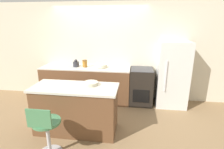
% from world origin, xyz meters
% --- Properties ---
extents(ground_plane, '(14.00, 14.00, 0.00)m').
position_xyz_m(ground_plane, '(0.00, 0.00, 0.00)').
color(ground_plane, '#8E704C').
extents(wall_back, '(8.00, 0.06, 2.60)m').
position_xyz_m(wall_back, '(0.00, 0.67, 1.30)').
color(wall_back, beige).
rests_on(wall_back, ground_plane).
extents(back_counter, '(2.38, 0.62, 0.94)m').
position_xyz_m(back_counter, '(-0.36, 0.33, 0.47)').
color(back_counter, brown).
rests_on(back_counter, ground_plane).
extents(kitchen_island, '(1.62, 0.68, 0.93)m').
position_xyz_m(kitchen_island, '(-0.15, -1.09, 0.47)').
color(kitchen_island, brown).
rests_on(kitchen_island, ground_plane).
extents(oven_range, '(0.58, 0.63, 0.94)m').
position_xyz_m(oven_range, '(1.13, 0.33, 0.47)').
color(oven_range, black).
rests_on(oven_range, ground_plane).
extents(refrigerator, '(0.74, 0.65, 1.65)m').
position_xyz_m(refrigerator, '(1.89, 0.33, 0.82)').
color(refrigerator, silver).
rests_on(refrigerator, ground_plane).
extents(stool_chair, '(0.44, 0.44, 0.92)m').
position_xyz_m(stool_chair, '(-0.37, -1.83, 0.45)').
color(stool_chair, '#B7B7BC').
rests_on(stool_chair, ground_plane).
extents(kettle, '(0.16, 0.16, 0.20)m').
position_xyz_m(kettle, '(-0.61, 0.35, 1.02)').
color(kettle, '#333338').
rests_on(kettle, back_counter).
extents(mixing_bowl, '(0.27, 0.27, 0.08)m').
position_xyz_m(mixing_bowl, '(0.09, 0.35, 0.98)').
color(mixing_bowl, beige).
rests_on(mixing_bowl, back_counter).
extents(canister_jar, '(0.13, 0.13, 0.18)m').
position_xyz_m(canister_jar, '(-0.37, 0.35, 1.04)').
color(canister_jar, '#9E6623').
rests_on(canister_jar, back_counter).
extents(fruit_bowl, '(0.28, 0.28, 0.06)m').
position_xyz_m(fruit_bowl, '(0.13, -0.97, 0.97)').
color(fruit_bowl, beige).
rests_on(fruit_bowl, kitchen_island).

